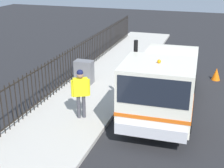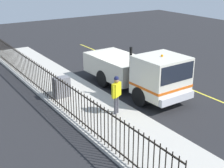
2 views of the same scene
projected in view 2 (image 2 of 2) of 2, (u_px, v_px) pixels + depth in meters
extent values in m
plane|color=#232326|center=(119.00, 83.00, 18.26)|extent=(48.62, 48.62, 0.00)
cube|color=#B7B2A8|center=(71.00, 93.00, 16.67)|extent=(3.06, 22.10, 0.14)
cube|color=yellow|center=(156.00, 75.00, 19.69)|extent=(0.12, 19.89, 0.01)
cube|color=silver|center=(161.00, 76.00, 15.15)|extent=(2.28, 2.16, 1.88)
cube|color=black|center=(161.00, 67.00, 15.01)|extent=(2.11, 2.19, 0.83)
cube|color=beige|center=(118.00, 66.00, 17.97)|extent=(2.35, 3.98, 1.11)
cube|color=silver|center=(177.00, 98.00, 14.57)|extent=(2.10, 0.27, 0.36)
cube|color=#DB5914|center=(160.00, 84.00, 15.29)|extent=(2.30, 2.18, 0.12)
cylinder|color=black|center=(170.00, 88.00, 16.25)|extent=(0.33, 0.97, 0.96)
cylinder|color=black|center=(140.00, 96.00, 15.18)|extent=(0.33, 0.97, 0.96)
cylinder|color=black|center=(131.00, 72.00, 18.70)|extent=(0.33, 0.97, 0.96)
cylinder|color=black|center=(103.00, 78.00, 17.63)|extent=(0.33, 0.97, 0.96)
sphere|color=orange|center=(162.00, 56.00, 14.81)|extent=(0.12, 0.12, 0.12)
cylinder|color=black|center=(131.00, 70.00, 15.44)|extent=(0.14, 0.14, 2.26)
cube|color=yellow|center=(116.00, 90.00, 13.84)|extent=(0.54, 0.43, 0.62)
sphere|color=#997051|center=(116.00, 80.00, 13.70)|extent=(0.23, 0.23, 0.23)
sphere|color=#14193F|center=(116.00, 79.00, 13.67)|extent=(0.22, 0.22, 0.22)
cylinder|color=#3F3F47|center=(115.00, 105.00, 14.02)|extent=(0.12, 0.12, 0.83)
cylinder|color=#3F3F47|center=(117.00, 104.00, 14.17)|extent=(0.12, 0.12, 0.83)
cylinder|color=yellow|center=(113.00, 92.00, 13.63)|extent=(0.09, 0.09, 0.59)
cylinder|color=yellow|center=(119.00, 88.00, 14.08)|extent=(0.09, 0.09, 0.59)
cylinder|color=black|center=(0.00, 49.00, 22.30)|extent=(0.04, 0.04, 1.54)
cylinder|color=black|center=(1.00, 49.00, 22.10)|extent=(0.04, 0.04, 1.54)
cylinder|color=black|center=(2.00, 50.00, 21.91)|extent=(0.04, 0.04, 1.54)
cylinder|color=black|center=(3.00, 51.00, 21.72)|extent=(0.04, 0.04, 1.54)
cylinder|color=black|center=(4.00, 52.00, 21.52)|extent=(0.04, 0.04, 1.54)
cylinder|color=black|center=(5.00, 52.00, 21.33)|extent=(0.04, 0.04, 1.54)
cylinder|color=black|center=(6.00, 53.00, 21.13)|extent=(0.04, 0.04, 1.54)
cylinder|color=black|center=(7.00, 54.00, 20.94)|extent=(0.04, 0.04, 1.54)
cylinder|color=black|center=(9.00, 55.00, 20.75)|extent=(0.04, 0.04, 1.54)
cylinder|color=black|center=(10.00, 56.00, 20.55)|extent=(0.04, 0.04, 1.54)
cylinder|color=black|center=(11.00, 57.00, 20.36)|extent=(0.04, 0.04, 1.54)
cylinder|color=black|center=(12.00, 57.00, 20.16)|extent=(0.04, 0.04, 1.54)
cylinder|color=black|center=(13.00, 58.00, 19.97)|extent=(0.04, 0.04, 1.54)
cylinder|color=black|center=(14.00, 59.00, 19.78)|extent=(0.04, 0.04, 1.54)
cylinder|color=black|center=(16.00, 60.00, 19.58)|extent=(0.04, 0.04, 1.54)
cylinder|color=black|center=(17.00, 61.00, 19.39)|extent=(0.04, 0.04, 1.54)
cylinder|color=black|center=(18.00, 62.00, 19.20)|extent=(0.04, 0.04, 1.54)
cylinder|color=black|center=(19.00, 63.00, 19.00)|extent=(0.04, 0.04, 1.54)
cylinder|color=black|center=(21.00, 64.00, 18.81)|extent=(0.04, 0.04, 1.54)
cylinder|color=black|center=(22.00, 65.00, 18.61)|extent=(0.04, 0.04, 1.54)
cylinder|color=black|center=(23.00, 66.00, 18.42)|extent=(0.04, 0.04, 1.54)
cylinder|color=black|center=(25.00, 67.00, 18.23)|extent=(0.04, 0.04, 1.54)
cylinder|color=black|center=(26.00, 68.00, 18.03)|extent=(0.04, 0.04, 1.54)
cylinder|color=black|center=(28.00, 69.00, 17.84)|extent=(0.04, 0.04, 1.54)
cylinder|color=black|center=(29.00, 70.00, 17.64)|extent=(0.04, 0.04, 1.54)
cylinder|color=black|center=(31.00, 71.00, 17.45)|extent=(0.04, 0.04, 1.54)
cylinder|color=black|center=(32.00, 73.00, 17.26)|extent=(0.04, 0.04, 1.54)
cylinder|color=black|center=(34.00, 74.00, 17.06)|extent=(0.04, 0.04, 1.54)
cylinder|color=black|center=(36.00, 75.00, 16.87)|extent=(0.04, 0.04, 1.54)
cylinder|color=black|center=(37.00, 76.00, 16.67)|extent=(0.04, 0.04, 1.54)
cylinder|color=black|center=(39.00, 78.00, 16.48)|extent=(0.04, 0.04, 1.54)
cylinder|color=black|center=(41.00, 79.00, 16.29)|extent=(0.04, 0.04, 1.54)
cylinder|color=black|center=(43.00, 80.00, 16.09)|extent=(0.04, 0.04, 1.54)
cylinder|color=black|center=(44.00, 82.00, 15.90)|extent=(0.04, 0.04, 1.54)
cylinder|color=black|center=(46.00, 83.00, 15.71)|extent=(0.04, 0.04, 1.54)
cylinder|color=black|center=(48.00, 84.00, 15.51)|extent=(0.04, 0.04, 1.54)
cylinder|color=black|center=(50.00, 86.00, 15.32)|extent=(0.04, 0.04, 1.54)
cylinder|color=black|center=(52.00, 87.00, 15.12)|extent=(0.04, 0.04, 1.54)
cylinder|color=black|center=(54.00, 89.00, 14.93)|extent=(0.04, 0.04, 1.54)
cylinder|color=black|center=(57.00, 91.00, 14.74)|extent=(0.04, 0.04, 1.54)
cylinder|color=black|center=(59.00, 92.00, 14.54)|extent=(0.04, 0.04, 1.54)
cylinder|color=black|center=(61.00, 94.00, 14.35)|extent=(0.04, 0.04, 1.54)
cylinder|color=black|center=(63.00, 96.00, 14.15)|extent=(0.04, 0.04, 1.54)
cylinder|color=black|center=(66.00, 98.00, 13.96)|extent=(0.04, 0.04, 1.54)
cylinder|color=black|center=(68.00, 99.00, 13.77)|extent=(0.04, 0.04, 1.54)
cylinder|color=black|center=(71.00, 101.00, 13.57)|extent=(0.04, 0.04, 1.54)
cylinder|color=black|center=(73.00, 103.00, 13.38)|extent=(0.04, 0.04, 1.54)
cylinder|color=black|center=(76.00, 105.00, 13.19)|extent=(0.04, 0.04, 1.54)
cylinder|color=black|center=(79.00, 107.00, 12.99)|extent=(0.04, 0.04, 1.54)
cylinder|color=black|center=(82.00, 109.00, 12.80)|extent=(0.04, 0.04, 1.54)
cylinder|color=black|center=(85.00, 112.00, 12.60)|extent=(0.04, 0.04, 1.54)
cylinder|color=black|center=(88.00, 114.00, 12.41)|extent=(0.04, 0.04, 1.54)
cylinder|color=black|center=(91.00, 116.00, 12.22)|extent=(0.04, 0.04, 1.54)
cylinder|color=black|center=(94.00, 119.00, 12.02)|extent=(0.04, 0.04, 1.54)
cylinder|color=black|center=(97.00, 121.00, 11.83)|extent=(0.04, 0.04, 1.54)
cylinder|color=black|center=(101.00, 124.00, 11.63)|extent=(0.04, 0.04, 1.54)
cylinder|color=black|center=(104.00, 126.00, 11.44)|extent=(0.04, 0.04, 1.54)
cylinder|color=black|center=(108.00, 129.00, 11.25)|extent=(0.04, 0.04, 1.54)
cylinder|color=black|center=(112.00, 132.00, 11.05)|extent=(0.04, 0.04, 1.54)
cylinder|color=black|center=(116.00, 135.00, 10.86)|extent=(0.04, 0.04, 1.54)
cylinder|color=black|center=(120.00, 138.00, 10.67)|extent=(0.04, 0.04, 1.54)
cylinder|color=black|center=(124.00, 141.00, 10.47)|extent=(0.04, 0.04, 1.54)
cylinder|color=black|center=(129.00, 144.00, 10.28)|extent=(0.04, 0.04, 1.54)
cylinder|color=black|center=(133.00, 148.00, 10.08)|extent=(0.04, 0.04, 1.54)
cylinder|color=black|center=(138.00, 151.00, 9.89)|extent=(0.04, 0.04, 1.54)
cylinder|color=black|center=(143.00, 155.00, 9.70)|extent=(0.04, 0.04, 1.54)
cylinder|color=black|center=(148.00, 159.00, 9.50)|extent=(0.04, 0.04, 1.54)
cylinder|color=black|center=(153.00, 163.00, 9.31)|extent=(0.04, 0.04, 1.54)
cylinder|color=black|center=(159.00, 167.00, 9.11)|extent=(0.04, 0.04, 1.54)
cube|color=black|center=(45.00, 71.00, 15.48)|extent=(0.04, 18.79, 0.04)
cube|color=black|center=(47.00, 94.00, 15.91)|extent=(0.04, 18.79, 0.04)
cube|color=slate|center=(62.00, 87.00, 15.89)|extent=(0.80, 0.48, 1.03)
cone|color=orange|center=(123.00, 64.00, 20.96)|extent=(0.40, 0.40, 0.58)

